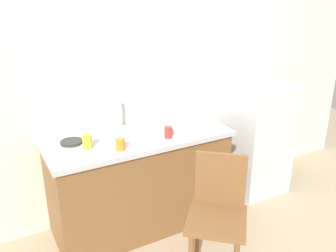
% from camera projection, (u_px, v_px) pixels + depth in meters
% --- Properties ---
extents(ground_plane, '(8.00, 8.00, 0.00)m').
position_uv_depth(ground_plane, '(223.00, 250.00, 2.84)').
color(ground_plane, tan).
extents(back_wall, '(4.80, 0.10, 2.48)m').
position_uv_depth(back_wall, '(163.00, 74.00, 3.22)').
color(back_wall, silver).
rests_on(back_wall, ground_plane).
extents(cabinet_base, '(1.46, 0.60, 0.81)m').
position_uv_depth(cabinet_base, '(140.00, 183.00, 3.03)').
color(cabinet_base, brown).
rests_on(cabinet_base, ground_plane).
extents(countertop, '(1.50, 0.64, 0.04)m').
position_uv_depth(countertop, '(138.00, 137.00, 2.88)').
color(countertop, '#B7B7BC').
rests_on(countertop, cabinet_base).
extents(faucet, '(0.02, 0.02, 0.23)m').
position_uv_depth(faucet, '(121.00, 114.00, 3.02)').
color(faucet, '#B7B7BC').
rests_on(faucet, countertop).
extents(refrigerator, '(0.54, 0.57, 1.11)m').
position_uv_depth(refrigerator, '(255.00, 138.00, 3.58)').
color(refrigerator, silver).
rests_on(refrigerator, ground_plane).
extents(chair, '(0.56, 0.56, 0.89)m').
position_uv_depth(chair, '(218.00, 212.00, 2.47)').
color(chair, brown).
rests_on(chair, ground_plane).
extents(dish_tray, '(0.28, 0.20, 0.05)m').
position_uv_depth(dish_tray, '(176.00, 125.00, 3.02)').
color(dish_tray, white).
rests_on(dish_tray, countertop).
extents(hotplate, '(0.17, 0.17, 0.02)m').
position_uv_depth(hotplate, '(71.00, 142.00, 2.72)').
color(hotplate, '#2D2D2D').
rests_on(hotplate, countertop).
extents(cup_red, '(0.06, 0.06, 0.09)m').
position_uv_depth(cup_red, '(168.00, 132.00, 2.81)').
color(cup_red, red).
rests_on(cup_red, countertop).
extents(cup_orange, '(0.07, 0.07, 0.09)m').
position_uv_depth(cup_orange, '(120.00, 144.00, 2.59)').
color(cup_orange, orange).
rests_on(cup_orange, countertop).
extents(cup_white, '(0.06, 0.06, 0.09)m').
position_uv_depth(cup_white, '(190.00, 112.00, 3.28)').
color(cup_white, white).
rests_on(cup_white, countertop).
extents(cup_yellow, '(0.07, 0.07, 0.11)m').
position_uv_depth(cup_yellow, '(87.00, 141.00, 2.62)').
color(cup_yellow, yellow).
rests_on(cup_yellow, countertop).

